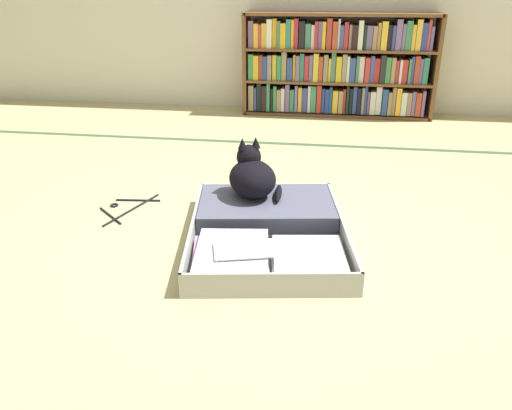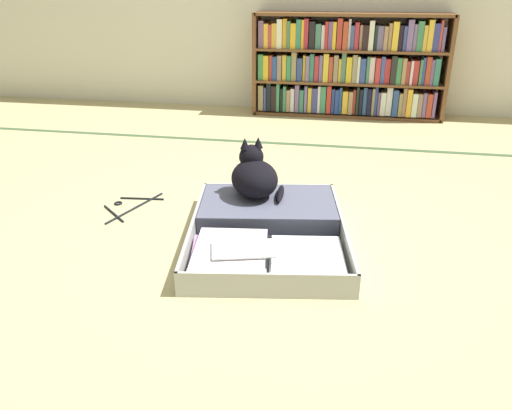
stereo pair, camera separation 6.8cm
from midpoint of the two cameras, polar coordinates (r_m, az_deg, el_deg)
The scene contains 6 objects.
ground_plane at distance 2.24m, azimuth 0.98°, elevation -3.02°, with size 10.00×10.00×0.00m, color tan.
tatami_border at distance 3.48m, azimuth 4.67°, elevation 6.97°, with size 4.80×0.05×0.00m.
bookshelf at distance 4.25m, azimuth 10.83°, elevation 15.21°, with size 1.54×0.28×0.81m.
open_suitcase at distance 2.19m, azimuth 2.05°, elevation -2.50°, with size 0.77×0.94×0.10m.
black_cat at distance 2.33m, azimuth 0.62°, elevation 3.33°, with size 0.31×0.33×0.27m.
clothes_hanger at distance 2.54m, azimuth -13.49°, elevation -0.13°, with size 0.26×0.39×0.01m.
Camera 2 is at (0.36, -1.96, 1.02)m, focal length 35.00 mm.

